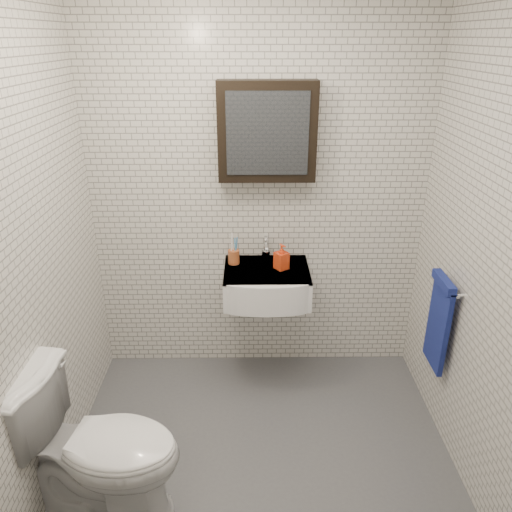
{
  "coord_description": "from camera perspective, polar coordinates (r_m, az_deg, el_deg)",
  "views": [
    {
      "loc": [
        -0.05,
        -2.14,
        2.24
      ],
      "look_at": [
        -0.02,
        0.45,
        1.09
      ],
      "focal_mm": 35.0,
      "sensor_mm": 36.0,
      "label": 1
    }
  ],
  "objects": [
    {
      "name": "ground",
      "position": [
        3.09,
        0.56,
        -22.26
      ],
      "size": [
        2.2,
        2.0,
        0.01
      ],
      "primitive_type": "cube",
      "color": "#4E5156",
      "rests_on": "ground"
    },
    {
      "name": "toothbrush_cup",
      "position": [
        3.29,
        -2.56,
        -0.0
      ],
      "size": [
        0.08,
        0.08,
        0.21
      ],
      "rotation": [
        0.0,
        0.0,
        0.05
      ],
      "color": "#A35028",
      "rests_on": "washbasin"
    },
    {
      "name": "faucet",
      "position": [
        3.34,
        1.15,
        0.69
      ],
      "size": [
        0.06,
        0.2,
        0.15
      ],
      "color": "silver",
      "rests_on": "washbasin"
    },
    {
      "name": "soap_bottle",
      "position": [
        3.21,
        2.93,
        -0.08
      ],
      "size": [
        0.11,
        0.11,
        0.17
      ],
      "primitive_type": "imported",
      "rotation": [
        0.0,
        0.0,
        0.6
      ],
      "color": "#FF551A",
      "rests_on": "washbasin"
    },
    {
      "name": "washbasin",
      "position": [
        3.23,
        1.23,
        -3.32
      ],
      "size": [
        0.55,
        0.5,
        0.2
      ],
      "color": "white",
      "rests_on": "room_shell"
    },
    {
      "name": "room_shell",
      "position": [
        2.28,
        0.71,
        4.15
      ],
      "size": [
        2.22,
        2.02,
        2.51
      ],
      "color": "silver",
      "rests_on": "ground"
    },
    {
      "name": "towel_rail",
      "position": [
        3.11,
        20.21,
        -6.77
      ],
      "size": [
        0.09,
        0.3,
        0.58
      ],
      "color": "silver",
      "rests_on": "room_shell"
    },
    {
      "name": "toilet",
      "position": [
        2.69,
        -17.72,
        -20.08
      ],
      "size": [
        0.88,
        0.6,
        0.83
      ],
      "primitive_type": "imported",
      "rotation": [
        0.0,
        0.0,
        1.4
      ],
      "color": "white",
      "rests_on": "ground"
    },
    {
      "name": "mirror_cabinet",
      "position": [
        3.12,
        1.28,
        14.0
      ],
      "size": [
        0.6,
        0.15,
        0.6
      ],
      "color": "black",
      "rests_on": "room_shell"
    }
  ]
}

